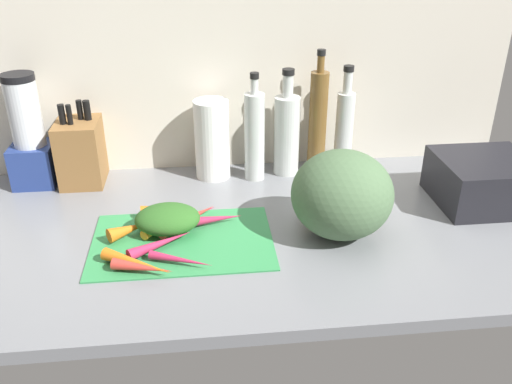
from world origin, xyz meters
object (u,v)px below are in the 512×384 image
(winter_squash, at_px, (342,194))
(carrot_2, at_px, (181,260))
(bottle_3, at_px, (344,128))
(carrot_0, at_px, (137,263))
(bottle_0, at_px, (255,136))
(bottle_2, at_px, (318,121))
(carrot_6, at_px, (161,243))
(knife_block, at_px, (81,151))
(paper_towel_roll, at_px, (212,139))
(carrot_9, at_px, (168,210))
(carrot_3, at_px, (188,217))
(carrot_1, at_px, (188,219))
(dish_rack, at_px, (484,181))
(carrot_4, at_px, (216,218))
(carrot_8, at_px, (129,229))
(cutting_board, at_px, (183,240))
(carrot_5, at_px, (142,268))
(blender_appliance, at_px, (30,139))
(carrot_7, at_px, (166,221))
(bottle_1, at_px, (287,133))

(winter_squash, bearing_deg, carrot_2, -164.97)
(bottle_3, bearing_deg, carrot_0, -140.25)
(winter_squash, bearing_deg, bottle_0, 117.23)
(winter_squash, xyz_separation_m, bottle_2, (0.02, 0.37, 0.05))
(bottle_2, bearing_deg, carrot_6, -137.72)
(knife_block, height_order, paper_towel_roll, knife_block)
(carrot_9, bearing_deg, carrot_3, -34.69)
(carrot_1, xyz_separation_m, winter_squash, (0.37, -0.06, 0.08))
(carrot_6, bearing_deg, dish_rack, 10.28)
(carrot_2, relative_size, carrot_3, 0.90)
(carrot_4, distance_m, paper_towel_roll, 0.31)
(carrot_1, relative_size, winter_squash, 0.73)
(carrot_8, distance_m, carrot_9, 0.13)
(cutting_board, height_order, carrot_2, carrot_2)
(carrot_5, relative_size, bottle_3, 0.43)
(carrot_2, relative_size, blender_appliance, 0.46)
(carrot_0, relative_size, bottle_2, 0.47)
(paper_towel_roll, relative_size, bottle_3, 0.73)
(carrot_2, height_order, dish_rack, dish_rack)
(carrot_7, relative_size, bottle_0, 0.49)
(carrot_2, distance_m, paper_towel_roll, 0.48)
(carrot_1, xyz_separation_m, carrot_5, (-0.10, -0.19, -0.00))
(cutting_board, distance_m, winter_squash, 0.39)
(carrot_5, relative_size, knife_block, 0.57)
(carrot_0, xyz_separation_m, winter_squash, (0.48, 0.11, 0.08))
(carrot_4, distance_m, winter_squash, 0.32)
(carrot_2, distance_m, carrot_6, 0.08)
(carrot_7, distance_m, bottle_1, 0.47)
(blender_appliance, distance_m, bottle_1, 0.72)
(blender_appliance, height_order, bottle_3, blender_appliance)
(bottle_3, bearing_deg, carrot_5, -138.61)
(bottle_1, bearing_deg, bottle_2, 6.33)
(carrot_7, height_order, carrot_9, carrot_9)
(carrot_2, bearing_deg, cutting_board, 89.02)
(winter_squash, height_order, bottle_1, bottle_1)
(carrot_9, distance_m, knife_block, 0.36)
(carrot_2, relative_size, bottle_0, 0.47)
(carrot_6, relative_size, dish_rack, 0.65)
(carrot_4, distance_m, carrot_9, 0.13)
(carrot_9, bearing_deg, carrot_2, -81.11)
(blender_appliance, xyz_separation_m, dish_rack, (1.22, -0.25, -0.08))
(paper_towel_roll, distance_m, dish_rack, 0.75)
(carrot_9, distance_m, bottle_0, 0.34)
(carrot_9, xyz_separation_m, bottle_3, (0.51, 0.25, 0.11))
(carrot_7, xyz_separation_m, knife_block, (-0.24, 0.30, 0.07))
(carrot_0, xyz_separation_m, knife_block, (-0.19, 0.47, 0.07))
(blender_appliance, height_order, bottle_0, blender_appliance)
(cutting_board, bearing_deg, winter_squash, -0.03)
(carrot_0, relative_size, carrot_1, 0.97)
(carrot_4, height_order, carrot_5, same)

